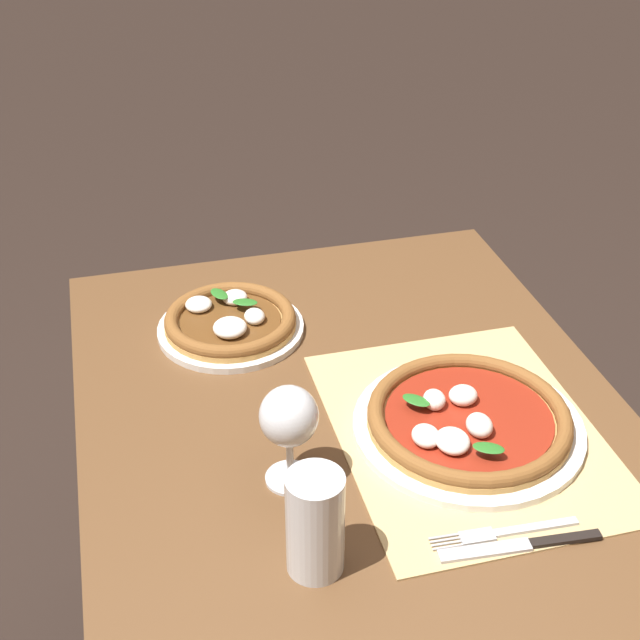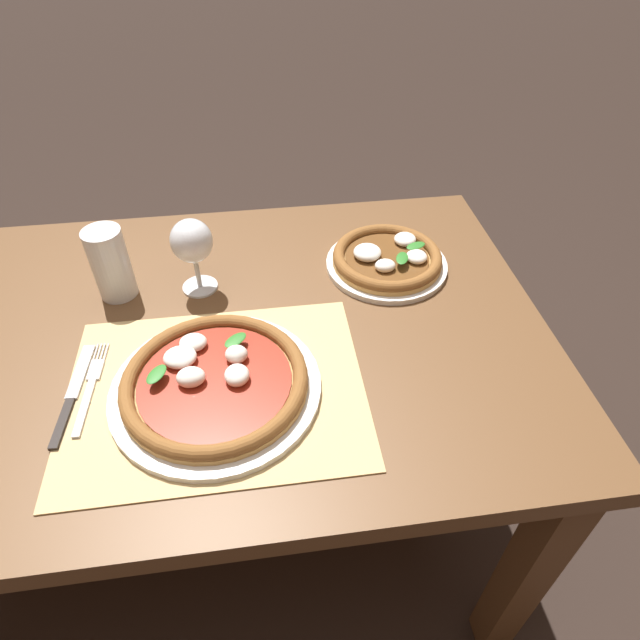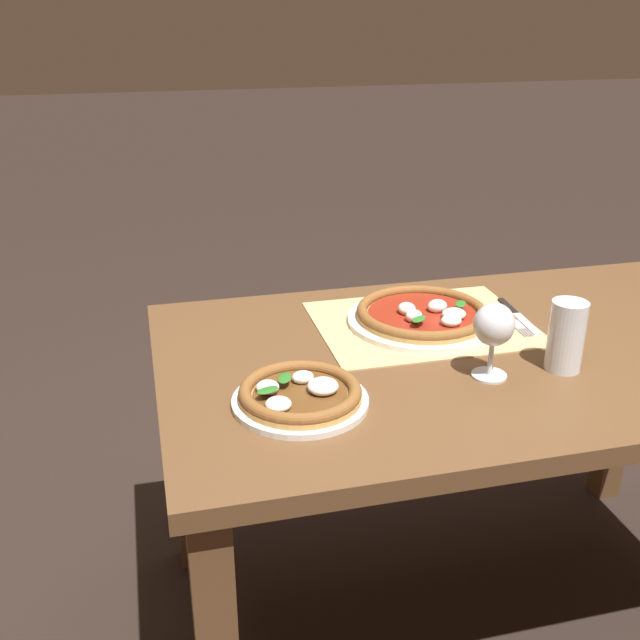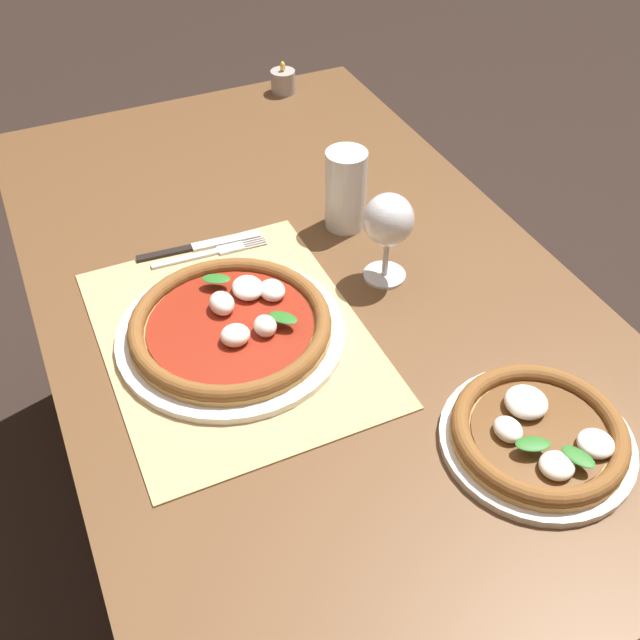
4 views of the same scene
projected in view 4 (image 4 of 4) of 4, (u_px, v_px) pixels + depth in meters
ground_plane at (306, 524)px, 1.73m from camera, size 24.00×24.00×0.00m
dining_table at (301, 324)px, 1.30m from camera, size 1.40×0.83×0.74m
paper_placemat at (233, 336)px, 1.12m from camera, size 0.48×0.38×0.00m
pizza_near at (231, 326)px, 1.11m from camera, size 0.34×0.34×0.05m
pizza_far at (539, 434)px, 0.96m from camera, size 0.25×0.25×0.05m
wine_glass at (388, 223)px, 1.16m from camera, size 0.08×0.08×0.16m
pint_glass at (346, 191)px, 1.29m from camera, size 0.07×0.07×0.15m
fork at (211, 253)px, 1.27m from camera, size 0.03×0.20×0.00m
knife at (200, 246)px, 1.28m from camera, size 0.03×0.22×0.01m
votive_candle at (283, 82)px, 1.70m from camera, size 0.06×0.06×0.07m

